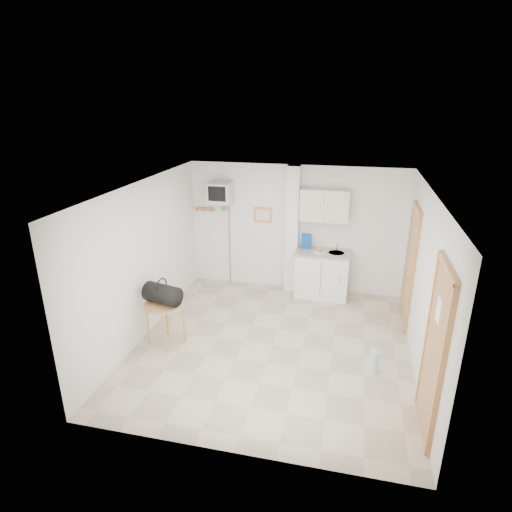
% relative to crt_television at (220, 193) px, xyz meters
% --- Properties ---
extents(ground, '(4.50, 4.50, 0.00)m').
position_rel_crt_television_xyz_m(ground, '(1.45, -2.02, -1.94)').
color(ground, '#B7A790').
rests_on(ground, ground).
extents(room_envelope, '(4.24, 4.54, 2.55)m').
position_rel_crt_television_xyz_m(room_envelope, '(1.69, -1.93, -0.40)').
color(room_envelope, white).
rests_on(room_envelope, ground).
extents(kitchenette, '(1.03, 0.58, 2.10)m').
position_rel_crt_television_xyz_m(kitchenette, '(2.02, -0.02, -1.13)').
color(kitchenette, white).
rests_on(kitchenette, ground).
extents(crt_television, '(0.44, 0.45, 2.15)m').
position_rel_crt_television_xyz_m(crt_television, '(0.00, 0.00, 0.00)').
color(crt_television, slate).
rests_on(crt_television, ground).
extents(round_table, '(0.64, 0.64, 0.70)m').
position_rel_crt_television_xyz_m(round_table, '(-0.20, -2.35, -1.33)').
color(round_table, '#A36E42').
rests_on(round_table, ground).
extents(duffel_bag, '(0.62, 0.44, 0.42)m').
position_rel_crt_television_xyz_m(duffel_bag, '(-0.22, -2.34, -1.08)').
color(duffel_bag, black).
rests_on(duffel_bag, round_table).
extents(water_bottle, '(0.13, 0.13, 0.39)m').
position_rel_crt_television_xyz_m(water_bottle, '(2.98, -2.41, -1.76)').
color(water_bottle, '#A2C4D4').
rests_on(water_bottle, ground).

